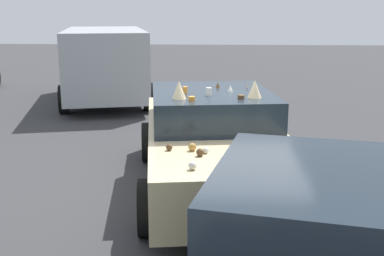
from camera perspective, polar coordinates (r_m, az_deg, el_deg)
ground_plane at (r=6.99m, az=2.48°, el=-7.21°), size 60.00×60.00×0.00m
art_car_decorated at (r=6.80m, az=2.49°, el=-1.45°), size 4.73×2.55×1.63m
parked_van_behind_right at (r=13.62m, az=-10.35°, el=7.90°), size 5.22×3.14×2.02m
parked_sedan_far_right at (r=3.89m, az=15.46°, el=-14.41°), size 4.25×2.57×1.43m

